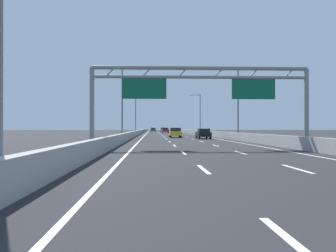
# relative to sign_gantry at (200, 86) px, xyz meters

# --- Properties ---
(ground_plane) EXTENTS (260.00, 260.00, 0.00)m
(ground_plane) POSITION_rel_sign_gantry_xyz_m (0.02, 73.10, -4.84)
(ground_plane) COLOR #262628
(lane_dash_left_0) EXTENTS (0.16, 3.00, 0.01)m
(lane_dash_left_0) POSITION_rel_sign_gantry_xyz_m (-1.78, -23.40, -4.83)
(lane_dash_left_0) COLOR white
(lane_dash_left_0) RESTS_ON ground_plane
(lane_dash_left_1) EXTENTS (0.16, 3.00, 0.01)m
(lane_dash_left_1) POSITION_rel_sign_gantry_xyz_m (-1.78, -14.40, -4.83)
(lane_dash_left_1) COLOR white
(lane_dash_left_1) RESTS_ON ground_plane
(lane_dash_left_2) EXTENTS (0.16, 3.00, 0.01)m
(lane_dash_left_2) POSITION_rel_sign_gantry_xyz_m (-1.78, -5.40, -4.83)
(lane_dash_left_2) COLOR white
(lane_dash_left_2) RESTS_ON ground_plane
(lane_dash_left_3) EXTENTS (0.16, 3.00, 0.01)m
(lane_dash_left_3) POSITION_rel_sign_gantry_xyz_m (-1.78, 3.60, -4.83)
(lane_dash_left_3) COLOR white
(lane_dash_left_3) RESTS_ON ground_plane
(lane_dash_left_4) EXTENTS (0.16, 3.00, 0.01)m
(lane_dash_left_4) POSITION_rel_sign_gantry_xyz_m (-1.78, 12.60, -4.83)
(lane_dash_left_4) COLOR white
(lane_dash_left_4) RESTS_ON ground_plane
(lane_dash_left_5) EXTENTS (0.16, 3.00, 0.01)m
(lane_dash_left_5) POSITION_rel_sign_gantry_xyz_m (-1.78, 21.60, -4.83)
(lane_dash_left_5) COLOR white
(lane_dash_left_5) RESTS_ON ground_plane
(lane_dash_left_6) EXTENTS (0.16, 3.00, 0.01)m
(lane_dash_left_6) POSITION_rel_sign_gantry_xyz_m (-1.78, 30.60, -4.83)
(lane_dash_left_6) COLOR white
(lane_dash_left_6) RESTS_ON ground_plane
(lane_dash_left_7) EXTENTS (0.16, 3.00, 0.01)m
(lane_dash_left_7) POSITION_rel_sign_gantry_xyz_m (-1.78, 39.60, -4.83)
(lane_dash_left_7) COLOR white
(lane_dash_left_7) RESTS_ON ground_plane
(lane_dash_left_8) EXTENTS (0.16, 3.00, 0.01)m
(lane_dash_left_8) POSITION_rel_sign_gantry_xyz_m (-1.78, 48.60, -4.83)
(lane_dash_left_8) COLOR white
(lane_dash_left_8) RESTS_ON ground_plane
(lane_dash_left_9) EXTENTS (0.16, 3.00, 0.01)m
(lane_dash_left_9) POSITION_rel_sign_gantry_xyz_m (-1.78, 57.60, -4.83)
(lane_dash_left_9) COLOR white
(lane_dash_left_9) RESTS_ON ground_plane
(lane_dash_left_10) EXTENTS (0.16, 3.00, 0.01)m
(lane_dash_left_10) POSITION_rel_sign_gantry_xyz_m (-1.78, 66.60, -4.83)
(lane_dash_left_10) COLOR white
(lane_dash_left_10) RESTS_ON ground_plane
(lane_dash_left_11) EXTENTS (0.16, 3.00, 0.01)m
(lane_dash_left_11) POSITION_rel_sign_gantry_xyz_m (-1.78, 75.60, -4.83)
(lane_dash_left_11) COLOR white
(lane_dash_left_11) RESTS_ON ground_plane
(lane_dash_left_12) EXTENTS (0.16, 3.00, 0.01)m
(lane_dash_left_12) POSITION_rel_sign_gantry_xyz_m (-1.78, 84.60, -4.83)
(lane_dash_left_12) COLOR white
(lane_dash_left_12) RESTS_ON ground_plane
(lane_dash_left_13) EXTENTS (0.16, 3.00, 0.01)m
(lane_dash_left_13) POSITION_rel_sign_gantry_xyz_m (-1.78, 93.60, -4.83)
(lane_dash_left_13) COLOR white
(lane_dash_left_13) RESTS_ON ground_plane
(lane_dash_left_14) EXTENTS (0.16, 3.00, 0.01)m
(lane_dash_left_14) POSITION_rel_sign_gantry_xyz_m (-1.78, 102.60, -4.83)
(lane_dash_left_14) COLOR white
(lane_dash_left_14) RESTS_ON ground_plane
(lane_dash_left_15) EXTENTS (0.16, 3.00, 0.01)m
(lane_dash_left_15) POSITION_rel_sign_gantry_xyz_m (-1.78, 111.60, -4.83)
(lane_dash_left_15) COLOR white
(lane_dash_left_15) RESTS_ON ground_plane
(lane_dash_left_16) EXTENTS (0.16, 3.00, 0.01)m
(lane_dash_left_16) POSITION_rel_sign_gantry_xyz_m (-1.78, 120.60, -4.83)
(lane_dash_left_16) COLOR white
(lane_dash_left_16) RESTS_ON ground_plane
(lane_dash_left_17) EXTENTS (0.16, 3.00, 0.01)m
(lane_dash_left_17) POSITION_rel_sign_gantry_xyz_m (-1.78, 129.60, -4.83)
(lane_dash_left_17) COLOR white
(lane_dash_left_17) RESTS_ON ground_plane
(lane_dash_right_1) EXTENTS (0.16, 3.00, 0.01)m
(lane_dash_right_1) POSITION_rel_sign_gantry_xyz_m (1.82, -14.40, -4.83)
(lane_dash_right_1) COLOR white
(lane_dash_right_1) RESTS_ON ground_plane
(lane_dash_right_2) EXTENTS (0.16, 3.00, 0.01)m
(lane_dash_right_2) POSITION_rel_sign_gantry_xyz_m (1.82, -5.40, -4.83)
(lane_dash_right_2) COLOR white
(lane_dash_right_2) RESTS_ON ground_plane
(lane_dash_right_3) EXTENTS (0.16, 3.00, 0.01)m
(lane_dash_right_3) POSITION_rel_sign_gantry_xyz_m (1.82, 3.60, -4.83)
(lane_dash_right_3) COLOR white
(lane_dash_right_3) RESTS_ON ground_plane
(lane_dash_right_4) EXTENTS (0.16, 3.00, 0.01)m
(lane_dash_right_4) POSITION_rel_sign_gantry_xyz_m (1.82, 12.60, -4.83)
(lane_dash_right_4) COLOR white
(lane_dash_right_4) RESTS_ON ground_plane
(lane_dash_right_5) EXTENTS (0.16, 3.00, 0.01)m
(lane_dash_right_5) POSITION_rel_sign_gantry_xyz_m (1.82, 21.60, -4.83)
(lane_dash_right_5) COLOR white
(lane_dash_right_5) RESTS_ON ground_plane
(lane_dash_right_6) EXTENTS (0.16, 3.00, 0.01)m
(lane_dash_right_6) POSITION_rel_sign_gantry_xyz_m (1.82, 30.60, -4.83)
(lane_dash_right_6) COLOR white
(lane_dash_right_6) RESTS_ON ground_plane
(lane_dash_right_7) EXTENTS (0.16, 3.00, 0.01)m
(lane_dash_right_7) POSITION_rel_sign_gantry_xyz_m (1.82, 39.60, -4.83)
(lane_dash_right_7) COLOR white
(lane_dash_right_7) RESTS_ON ground_plane
(lane_dash_right_8) EXTENTS (0.16, 3.00, 0.01)m
(lane_dash_right_8) POSITION_rel_sign_gantry_xyz_m (1.82, 48.60, -4.83)
(lane_dash_right_8) COLOR white
(lane_dash_right_8) RESTS_ON ground_plane
(lane_dash_right_9) EXTENTS (0.16, 3.00, 0.01)m
(lane_dash_right_9) POSITION_rel_sign_gantry_xyz_m (1.82, 57.60, -4.83)
(lane_dash_right_9) COLOR white
(lane_dash_right_9) RESTS_ON ground_plane
(lane_dash_right_10) EXTENTS (0.16, 3.00, 0.01)m
(lane_dash_right_10) POSITION_rel_sign_gantry_xyz_m (1.82, 66.60, -4.83)
(lane_dash_right_10) COLOR white
(lane_dash_right_10) RESTS_ON ground_plane
(lane_dash_right_11) EXTENTS (0.16, 3.00, 0.01)m
(lane_dash_right_11) POSITION_rel_sign_gantry_xyz_m (1.82, 75.60, -4.83)
(lane_dash_right_11) COLOR white
(lane_dash_right_11) RESTS_ON ground_plane
(lane_dash_right_12) EXTENTS (0.16, 3.00, 0.01)m
(lane_dash_right_12) POSITION_rel_sign_gantry_xyz_m (1.82, 84.60, -4.83)
(lane_dash_right_12) COLOR white
(lane_dash_right_12) RESTS_ON ground_plane
(lane_dash_right_13) EXTENTS (0.16, 3.00, 0.01)m
(lane_dash_right_13) POSITION_rel_sign_gantry_xyz_m (1.82, 93.60, -4.83)
(lane_dash_right_13) COLOR white
(lane_dash_right_13) RESTS_ON ground_plane
(lane_dash_right_14) EXTENTS (0.16, 3.00, 0.01)m
(lane_dash_right_14) POSITION_rel_sign_gantry_xyz_m (1.82, 102.60, -4.83)
(lane_dash_right_14) COLOR white
(lane_dash_right_14) RESTS_ON ground_plane
(lane_dash_right_15) EXTENTS (0.16, 3.00, 0.01)m
(lane_dash_right_15) POSITION_rel_sign_gantry_xyz_m (1.82, 111.60, -4.83)
(lane_dash_right_15) COLOR white
(lane_dash_right_15) RESTS_ON ground_plane
(lane_dash_right_16) EXTENTS (0.16, 3.00, 0.01)m
(lane_dash_right_16) POSITION_rel_sign_gantry_xyz_m (1.82, 120.60, -4.83)
(lane_dash_right_16) COLOR white
(lane_dash_right_16) RESTS_ON ground_plane
(lane_dash_right_17) EXTENTS (0.16, 3.00, 0.01)m
(lane_dash_right_17) POSITION_rel_sign_gantry_xyz_m (1.82, 129.60, -4.83)
(lane_dash_right_17) COLOR white
(lane_dash_right_17) RESTS_ON ground_plane
(edge_line_left) EXTENTS (0.16, 176.00, 0.01)m
(edge_line_left) POSITION_rel_sign_gantry_xyz_m (-5.23, 61.10, -4.83)
(edge_line_left) COLOR white
(edge_line_left) RESTS_ON ground_plane
(edge_line_right) EXTENTS (0.16, 176.00, 0.01)m
(edge_line_right) POSITION_rel_sign_gantry_xyz_m (5.27, 61.10, -4.83)
(edge_line_right) COLOR white
(edge_line_right) RESTS_ON ground_plane
(barrier_left) EXTENTS (0.45, 220.00, 0.95)m
(barrier_left) POSITION_rel_sign_gantry_xyz_m (-6.88, 83.10, -4.36)
(barrier_left) COLOR #9E9E99
(barrier_left) RESTS_ON ground_plane
(barrier_right) EXTENTS (0.45, 220.00, 0.95)m
(barrier_right) POSITION_rel_sign_gantry_xyz_m (6.92, 83.10, -4.36)
(barrier_right) COLOR #9E9E99
(barrier_right) RESTS_ON ground_plane
(sign_gantry) EXTENTS (17.08, 0.36, 6.36)m
(sign_gantry) POSITION_rel_sign_gantry_xyz_m (0.00, 0.00, 0.00)
(sign_gantry) COLOR gray
(sign_gantry) RESTS_ON ground_plane
(streetlamp_left_mid) EXTENTS (2.58, 0.28, 9.50)m
(streetlamp_left_mid) POSITION_rel_sign_gantry_xyz_m (-7.44, 20.16, 0.56)
(streetlamp_left_mid) COLOR slate
(streetlamp_left_mid) RESTS_ON ground_plane
(streetlamp_right_mid) EXTENTS (2.58, 0.28, 9.50)m
(streetlamp_right_mid) POSITION_rel_sign_gantry_xyz_m (7.49, 20.16, 0.56)
(streetlamp_right_mid) COLOR slate
(streetlamp_right_mid) RESTS_ON ground_plane
(streetlamp_left_far) EXTENTS (2.58, 0.28, 9.50)m
(streetlamp_left_far) POSITION_rel_sign_gantry_xyz_m (-7.44, 58.93, 0.56)
(streetlamp_left_far) COLOR slate
(streetlamp_left_far) RESTS_ON ground_plane
(streetlamp_right_far) EXTENTS (2.58, 0.28, 9.50)m
(streetlamp_right_far) POSITION_rel_sign_gantry_xyz_m (7.49, 58.93, 0.56)
(streetlamp_right_far) COLOR slate
(streetlamp_right_far) RESTS_ON ground_plane
(red_car) EXTENTS (1.88, 4.65, 1.51)m
(red_car) POSITION_rel_sign_gantry_xyz_m (0.16, 79.76, -4.07)
(red_car) COLOR red
(red_car) RESTS_ON ground_plane
(black_car) EXTENTS (1.73, 4.39, 1.44)m
(black_car) POSITION_rel_sign_gantry_xyz_m (3.45, 23.00, -4.11)
(black_car) COLOR black
(black_car) RESTS_ON ground_plane
(silver_car) EXTENTS (1.83, 4.33, 1.55)m
(silver_car) POSITION_rel_sign_gantry_xyz_m (0.22, 105.69, -4.05)
(silver_car) COLOR #A8ADB2
(silver_car) RESTS_ON ground_plane
(yellow_car) EXTENTS (1.79, 4.55, 1.54)m
(yellow_car) POSITION_rel_sign_gantry_xyz_m (-0.08, 29.71, -4.06)
(yellow_car) COLOR yellow
(yellow_car) RESTS_ON ground_plane
(green_car) EXTENTS (1.83, 4.38, 1.49)m
(green_car) POSITION_rel_sign_gantry_xyz_m (-3.43, 102.41, -4.07)
(green_car) COLOR #1E7A38
(green_car) RESTS_ON ground_plane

